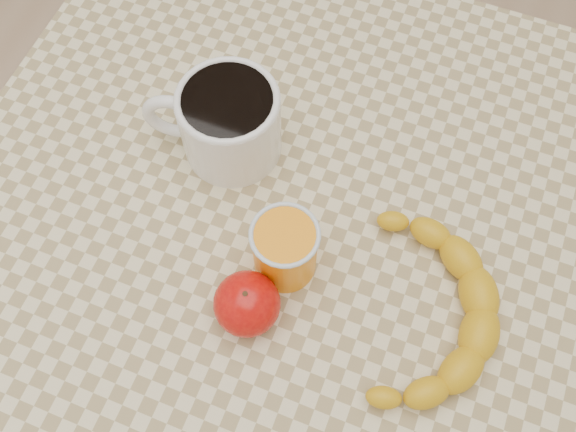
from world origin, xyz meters
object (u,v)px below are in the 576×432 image
(coffee_mug, at_px, (227,121))
(apple, at_px, (247,304))
(orange_juice_glass, at_px, (285,249))
(banana, at_px, (427,313))
(table, at_px, (288,252))

(coffee_mug, distance_m, apple, 0.21)
(orange_juice_glass, xyz_separation_m, banana, (0.16, -0.00, -0.02))
(coffee_mug, height_order, apple, coffee_mug)
(table, xyz_separation_m, orange_juice_glass, (0.01, -0.05, 0.13))
(table, bearing_deg, apple, -90.54)
(orange_juice_glass, height_order, banana, orange_juice_glass)
(coffee_mug, bearing_deg, orange_juice_glass, -45.47)
(coffee_mug, distance_m, orange_juice_glass, 0.16)
(table, distance_m, apple, 0.16)
(orange_juice_glass, distance_m, apple, 0.07)
(coffee_mug, xyz_separation_m, apple, (0.10, -0.18, -0.02))
(apple, distance_m, banana, 0.18)
(coffee_mug, relative_size, banana, 0.63)
(banana, bearing_deg, apple, -165.17)
(coffee_mug, bearing_deg, table, -35.06)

